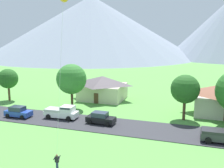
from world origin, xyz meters
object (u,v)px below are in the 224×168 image
(parked_car_black_mid_west, at_px, (101,118))
(parked_car_blue_west_end, at_px, (18,112))
(tree_left_of_center, at_px, (185,89))
(pickup_truck_white_east_side, at_px, (62,112))
(tree_right_of_center, at_px, (71,79))
(tree_near_right, at_px, (8,79))
(house_left_center, at_px, (103,87))

(parked_car_black_mid_west, bearing_deg, parked_car_blue_west_end, -175.02)
(tree_left_of_center, distance_m, pickup_truck_white_east_side, 19.09)
(pickup_truck_white_east_side, bearing_deg, tree_right_of_center, 100.82)
(parked_car_blue_west_end, bearing_deg, pickup_truck_white_east_side, 12.88)
(tree_near_right, relative_size, pickup_truck_white_east_side, 1.21)
(house_left_center, bearing_deg, tree_near_right, -158.23)
(parked_car_blue_west_end, height_order, pickup_truck_white_east_side, pickup_truck_white_east_side)
(tree_right_of_center, height_order, parked_car_black_mid_west, tree_right_of_center)
(tree_near_right, distance_m, pickup_truck_white_east_side, 17.42)
(tree_left_of_center, height_order, pickup_truck_white_east_side, tree_left_of_center)
(tree_near_right, height_order, parked_car_blue_west_end, tree_near_right)
(parked_car_blue_west_end, bearing_deg, tree_right_of_center, 49.81)
(house_left_center, height_order, tree_right_of_center, tree_right_of_center)
(tree_left_of_center, relative_size, tree_right_of_center, 0.88)
(parked_car_blue_west_end, distance_m, parked_car_black_mid_west, 13.52)
(pickup_truck_white_east_side, bearing_deg, parked_car_black_mid_west, -3.59)
(house_left_center, height_order, parked_car_black_mid_west, house_left_center)
(tree_left_of_center, bearing_deg, parked_car_blue_west_end, -164.41)
(tree_right_of_center, height_order, parked_car_blue_west_end, tree_right_of_center)
(tree_right_of_center, height_order, pickup_truck_white_east_side, tree_right_of_center)
(tree_near_right, bearing_deg, parked_car_black_mid_west, -18.08)
(tree_right_of_center, bearing_deg, tree_left_of_center, -0.13)
(house_left_center, height_order, tree_near_right, tree_near_right)
(house_left_center, bearing_deg, pickup_truck_white_east_side, -96.65)
(tree_left_of_center, height_order, parked_car_black_mid_west, tree_left_of_center)
(parked_car_blue_west_end, bearing_deg, house_left_center, 60.90)
(house_left_center, distance_m, pickup_truck_white_east_side, 13.90)
(tree_near_right, relative_size, parked_car_black_mid_west, 1.49)
(parked_car_black_mid_west, bearing_deg, pickup_truck_white_east_side, 176.41)
(tree_right_of_center, relative_size, tree_near_right, 1.25)
(tree_right_of_center, xyz_separation_m, parked_car_blue_west_end, (-5.89, -6.98, -4.46))
(tree_near_right, bearing_deg, parked_car_blue_west_end, -43.92)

